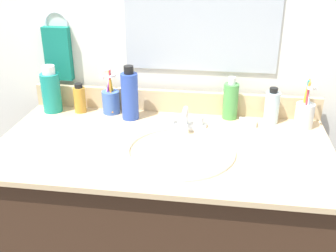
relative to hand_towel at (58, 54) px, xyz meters
The scene contains 16 objects.
vanity_cabinet 0.85m from the hand_towel, 33.13° to the right, with size 1.13×0.57×0.77m, color #382316.
countertop 0.62m from the hand_towel, 33.13° to the right, with size 1.17×0.62×0.02m, color #D1B284.
backsplash 0.52m from the hand_towel, ahead, with size 1.17×0.02×0.09m, color #D1B284.
back_wall 0.61m from the hand_towel, ahead, with size 2.27×0.04×1.30m, color silver.
towel_ring 0.12m from the hand_towel, 90.00° to the left, with size 0.10×0.10×0.01m, color silver.
hand_towel is the anchor object (origin of this frame).
sink_basin 0.71m from the hand_towel, 33.65° to the right, with size 0.38×0.38×0.11m.
faucet 0.61m from the hand_towel, 17.36° to the right, with size 0.16×0.10×0.08m.
bottle_shampoo_blue 0.37m from the hand_towel, 19.64° to the right, with size 0.07×0.07×0.22m.
bottle_toner_green 0.73m from the hand_towel, ahead, with size 0.06×0.06×0.17m.
bottle_gel_clear 0.89m from the hand_towel, ahead, with size 0.06×0.06×0.14m.
bottle_mouthwash_teal 0.16m from the hand_towel, 96.58° to the right, with size 0.08×0.08×0.19m.
bottle_oil_amber 0.21m from the hand_towel, 37.31° to the right, with size 0.05×0.05×0.12m.
cup_white_ceramic 1.01m from the hand_towel, ahead, with size 0.07×0.08×0.19m.
cup_blue_plastic 0.30m from the hand_towel, 16.94° to the right, with size 0.07×0.09×0.19m.
soap_bar 0.82m from the hand_towel, ahead, with size 0.06×0.04×0.02m, color white.
Camera 1 is at (0.20, -1.25, 1.45)m, focal length 43.39 mm.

